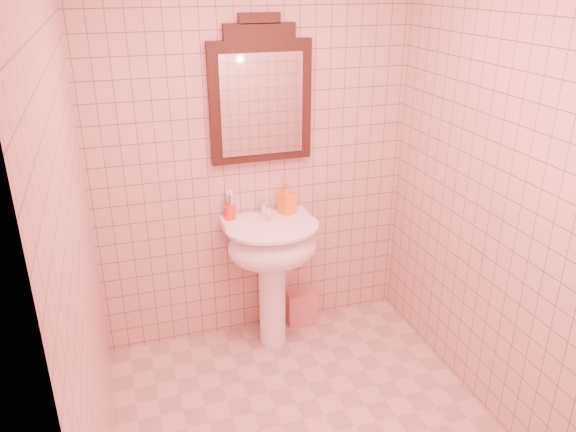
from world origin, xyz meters
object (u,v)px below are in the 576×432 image
object	(u,v)px
mirror	(261,96)
pedestal_sink	(272,254)
towel	(301,307)
soap_dispenser	(287,199)
toothbrush_cup	(230,212)

from	to	relation	value
mirror	pedestal_sink	bearing A→B (deg)	-90.00
pedestal_sink	mirror	world-z (taller)	mirror
pedestal_sink	mirror	size ratio (longest dim) A/B	1.01
towel	soap_dispenser	bearing A→B (deg)	-167.26
towel	mirror	bearing A→B (deg)	172.80
pedestal_sink	towel	bearing A→B (deg)	33.30
pedestal_sink	towel	xyz separation A→B (m)	(0.26, 0.17, -0.54)
soap_dispenser	toothbrush_cup	bearing A→B (deg)	155.29
toothbrush_cup	pedestal_sink	bearing A→B (deg)	-37.36
mirror	soap_dispenser	xyz separation A→B (m)	(0.14, -0.06, -0.65)
mirror	towel	bearing A→B (deg)	-7.20
soap_dispenser	mirror	bearing A→B (deg)	137.09
mirror	towel	size ratio (longest dim) A/B	3.53
pedestal_sink	soap_dispenser	distance (m)	0.36
toothbrush_cup	soap_dispenser	distance (m)	0.37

